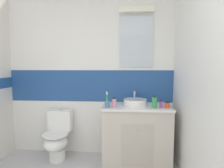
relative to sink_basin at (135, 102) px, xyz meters
The scene contains 10 objects.
wall_back_tiled 0.83m from the sink_basin, 156.97° to the left, with size 3.20×0.20×2.50m.
wall_right_plain 1.20m from the sink_basin, 55.88° to the right, with size 0.10×3.48×2.50m, color white.
vanity_cabinet 0.48m from the sink_basin, 36.47° to the right, with size 0.96×0.54×0.85m.
sink_basin is the anchor object (origin of this frame).
toilet 1.29m from the sink_basin, behind, with size 0.37×0.50×0.74m.
toothbrush_cup 0.42m from the sink_basin, 155.52° to the right, with size 0.06×0.06×0.22m.
soap_dispenser 0.30m from the sink_basin, 33.04° to the right, with size 0.07×0.07×0.18m.
perfume_flask_small 0.37m from the sink_basin, 21.64° to the right, with size 0.04×0.03×0.11m.
lotion_bottle_short 0.33m from the sink_basin, 154.39° to the right, with size 0.06×0.06×0.14m.
hair_gel_jar 0.44m from the sink_basin, 18.26° to the right, with size 0.06×0.06×0.09m.
Camera 1 is at (0.55, -0.40, 1.39)m, focal length 28.65 mm.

